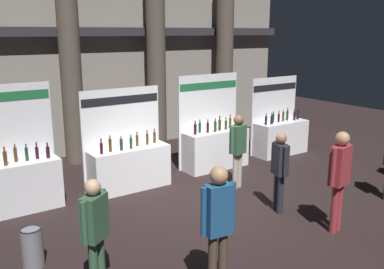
{
  "coord_description": "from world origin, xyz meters",
  "views": [
    {
      "loc": [
        -5.03,
        -6.63,
        3.48
      ],
      "look_at": [
        0.18,
        0.92,
        1.25
      ],
      "focal_mm": 39.79,
      "sensor_mm": 36.0,
      "label": 1
    }
  ],
  "objects_px": {
    "exhibitor_booth_3": "(280,134)",
    "exhibitor_booth_1": "(129,164)",
    "visitor_3": "(95,227)",
    "visitor_1": "(280,166)",
    "exhibitor_booth_2": "(215,145)",
    "trash_bin": "(32,247)",
    "visitor_5": "(340,172)",
    "visitor_0": "(238,145)",
    "visitor_7": "(218,220)",
    "exhibitor_booth_0": "(18,180)"
  },
  "relations": [
    {
      "from": "exhibitor_booth_3",
      "to": "exhibitor_booth_1",
      "type": "bearing_deg",
      "value": -179.38
    },
    {
      "from": "exhibitor_booth_1",
      "to": "visitor_3",
      "type": "relative_size",
      "value": 1.39
    },
    {
      "from": "exhibitor_booth_3",
      "to": "visitor_1",
      "type": "xyz_separation_m",
      "value": [
        -3.04,
        -2.91,
        0.37
      ]
    },
    {
      "from": "exhibitor_booth_2",
      "to": "visitor_3",
      "type": "distance_m",
      "value": 5.8
    },
    {
      "from": "trash_bin",
      "to": "visitor_5",
      "type": "xyz_separation_m",
      "value": [
        4.76,
        -1.86,
        0.79
      ]
    },
    {
      "from": "visitor_0",
      "to": "exhibitor_booth_2",
      "type": "bearing_deg",
      "value": -121.8
    },
    {
      "from": "trash_bin",
      "to": "visitor_7",
      "type": "bearing_deg",
      "value": -48.28
    },
    {
      "from": "visitor_5",
      "to": "visitor_7",
      "type": "height_order",
      "value": "visitor_5"
    },
    {
      "from": "exhibitor_booth_1",
      "to": "visitor_5",
      "type": "relative_size",
      "value": 1.23
    },
    {
      "from": "visitor_3",
      "to": "visitor_5",
      "type": "distance_m",
      "value": 4.26
    },
    {
      "from": "visitor_5",
      "to": "visitor_7",
      "type": "xyz_separation_m",
      "value": [
        -2.87,
        -0.26,
        -0.03
      ]
    },
    {
      "from": "exhibitor_booth_0",
      "to": "exhibitor_booth_2",
      "type": "distance_m",
      "value": 4.87
    },
    {
      "from": "exhibitor_booth_1",
      "to": "trash_bin",
      "type": "relative_size",
      "value": 3.59
    },
    {
      "from": "exhibitor_booth_0",
      "to": "visitor_3",
      "type": "height_order",
      "value": "exhibitor_booth_0"
    },
    {
      "from": "exhibitor_booth_1",
      "to": "exhibitor_booth_2",
      "type": "distance_m",
      "value": 2.52
    },
    {
      "from": "exhibitor_booth_2",
      "to": "visitor_7",
      "type": "bearing_deg",
      "value": -127.16
    },
    {
      "from": "exhibitor_booth_3",
      "to": "visitor_5",
      "type": "distance_m",
      "value": 5.0
    },
    {
      "from": "visitor_1",
      "to": "visitor_3",
      "type": "distance_m",
      "value": 4.01
    },
    {
      "from": "visitor_1",
      "to": "visitor_7",
      "type": "height_order",
      "value": "visitor_7"
    },
    {
      "from": "exhibitor_booth_0",
      "to": "visitor_0",
      "type": "xyz_separation_m",
      "value": [
        4.38,
        -1.52,
        0.38
      ]
    },
    {
      "from": "exhibitor_booth_0",
      "to": "exhibitor_booth_2",
      "type": "height_order",
      "value": "exhibitor_booth_0"
    },
    {
      "from": "exhibitor_booth_1",
      "to": "trash_bin",
      "type": "xyz_separation_m",
      "value": [
        -2.7,
        -2.19,
        -0.26
      ]
    },
    {
      "from": "exhibitor_booth_2",
      "to": "trash_bin",
      "type": "height_order",
      "value": "exhibitor_booth_2"
    },
    {
      "from": "visitor_1",
      "to": "visitor_7",
      "type": "relative_size",
      "value": 0.89
    },
    {
      "from": "exhibitor_booth_2",
      "to": "visitor_7",
      "type": "relative_size",
      "value": 1.33
    },
    {
      "from": "exhibitor_booth_3",
      "to": "visitor_0",
      "type": "xyz_separation_m",
      "value": [
        -2.84,
        -1.43,
        0.43
      ]
    },
    {
      "from": "exhibitor_booth_2",
      "to": "exhibitor_booth_3",
      "type": "height_order",
      "value": "exhibitor_booth_2"
    },
    {
      "from": "exhibitor_booth_0",
      "to": "exhibitor_booth_3",
      "type": "height_order",
      "value": "exhibitor_booth_0"
    },
    {
      "from": "trash_bin",
      "to": "visitor_1",
      "type": "distance_m",
      "value": 4.63
    },
    {
      "from": "exhibitor_booth_3",
      "to": "visitor_5",
      "type": "height_order",
      "value": "exhibitor_booth_3"
    },
    {
      "from": "visitor_0",
      "to": "visitor_5",
      "type": "distance_m",
      "value": 2.66
    },
    {
      "from": "exhibitor_booth_0",
      "to": "visitor_5",
      "type": "xyz_separation_m",
      "value": [
        4.41,
        -4.18,
        0.48
      ]
    },
    {
      "from": "visitor_7",
      "to": "exhibitor_booth_1",
      "type": "bearing_deg",
      "value": -93.84
    },
    {
      "from": "exhibitor_booth_2",
      "to": "exhibitor_booth_3",
      "type": "relative_size",
      "value": 1.1
    },
    {
      "from": "exhibitor_booth_3",
      "to": "visitor_3",
      "type": "xyz_separation_m",
      "value": [
        -7.01,
        -3.4,
        0.38
      ]
    },
    {
      "from": "visitor_7",
      "to": "visitor_1",
      "type": "bearing_deg",
      "value": -144.47
    },
    {
      "from": "visitor_1",
      "to": "exhibitor_booth_1",
      "type": "bearing_deg",
      "value": 52.73
    },
    {
      "from": "exhibitor_booth_0",
      "to": "visitor_0",
      "type": "relative_size",
      "value": 1.47
    },
    {
      "from": "exhibitor_booth_1",
      "to": "exhibitor_booth_2",
      "type": "relative_size",
      "value": 0.93
    },
    {
      "from": "exhibitor_booth_0",
      "to": "exhibitor_booth_2",
      "type": "relative_size",
      "value": 1.03
    },
    {
      "from": "visitor_3",
      "to": "visitor_7",
      "type": "xyz_separation_m",
      "value": [
        1.32,
        -0.96,
        0.12
      ]
    },
    {
      "from": "exhibitor_booth_0",
      "to": "exhibitor_booth_3",
      "type": "distance_m",
      "value": 7.23
    },
    {
      "from": "visitor_1",
      "to": "visitor_0",
      "type": "bearing_deg",
      "value": 12.32
    },
    {
      "from": "visitor_5",
      "to": "visitor_0",
      "type": "bearing_deg",
      "value": 80.1
    },
    {
      "from": "visitor_5",
      "to": "visitor_3",
      "type": "bearing_deg",
      "value": 160.13
    },
    {
      "from": "visitor_5",
      "to": "exhibitor_booth_0",
      "type": "bearing_deg",
      "value": 126.04
    },
    {
      "from": "exhibitor_booth_3",
      "to": "visitor_1",
      "type": "height_order",
      "value": "exhibitor_booth_3"
    },
    {
      "from": "visitor_0",
      "to": "visitor_3",
      "type": "distance_m",
      "value": 4.61
    },
    {
      "from": "exhibitor_booth_0",
      "to": "visitor_7",
      "type": "bearing_deg",
      "value": -70.95
    },
    {
      "from": "visitor_7",
      "to": "exhibitor_booth_0",
      "type": "bearing_deg",
      "value": -64.08
    }
  ]
}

